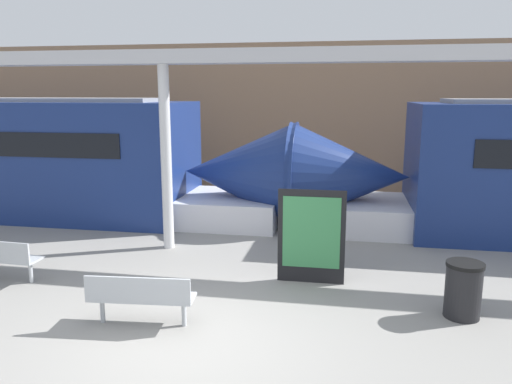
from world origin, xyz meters
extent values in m
plane|color=gray|center=(0.00, 0.00, 0.00)|extent=(60.00, 60.00, 0.00)
cube|color=#937051|center=(0.00, 11.22, 2.50)|extent=(56.00, 0.20, 5.00)
cone|color=navy|center=(2.11, 6.35, 1.32)|extent=(2.92, 2.63, 2.63)
cube|color=silver|center=(2.39, 6.35, 0.35)|extent=(2.63, 2.46, 0.70)
cone|color=navy|center=(-0.64, 6.35, 1.32)|extent=(2.92, 2.63, 2.63)
cube|color=silver|center=(-0.92, 6.35, 0.35)|extent=(2.63, 2.46, 0.70)
cube|color=#ADB2B7|center=(-0.82, 0.34, 0.42)|extent=(1.57, 0.57, 0.04)
cube|color=#ADB2B7|center=(-0.80, 0.14, 0.62)|extent=(1.53, 0.17, 0.36)
cylinder|color=#ADB2B7|center=(-1.43, 0.29, 0.20)|extent=(0.07, 0.07, 0.40)
cylinder|color=#ADB2B7|center=(-0.21, 0.39, 0.20)|extent=(0.07, 0.07, 0.40)
cylinder|color=#ADB2B7|center=(-3.44, 1.51, 0.20)|extent=(0.07, 0.07, 0.40)
cylinder|color=black|center=(3.84, 1.43, 0.40)|extent=(0.53, 0.53, 0.80)
cylinder|color=black|center=(3.84, 1.43, 0.83)|extent=(0.56, 0.56, 0.06)
cube|color=black|center=(1.48, 2.44, 0.84)|extent=(1.19, 0.06, 1.69)
cube|color=#38844C|center=(1.48, 2.40, 0.93)|extent=(1.01, 0.01, 1.28)
cylinder|color=silver|center=(-1.73, 3.94, 1.96)|extent=(0.23, 0.23, 3.91)
cube|color=#B7B7BC|center=(-1.73, 3.94, 4.05)|extent=(28.00, 0.60, 0.28)
camera|label=1|loc=(2.03, -6.08, 3.35)|focal=35.00mm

